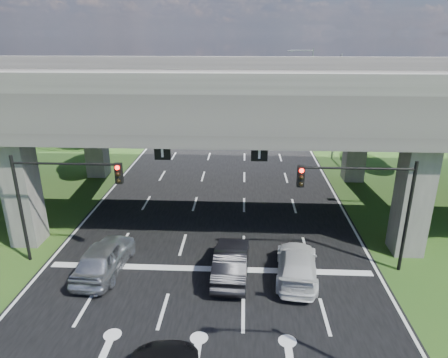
# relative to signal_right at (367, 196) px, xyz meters

# --- Properties ---
(ground) EXTENTS (160.00, 160.00, 0.00)m
(ground) POSITION_rel_signal_right_xyz_m (-7.82, -3.94, -4.19)
(ground) COLOR #224A17
(ground) RESTS_ON ground
(road) EXTENTS (18.00, 120.00, 0.03)m
(road) POSITION_rel_signal_right_xyz_m (-7.82, 6.06, -4.17)
(road) COLOR black
(road) RESTS_ON ground
(overpass) EXTENTS (80.00, 15.00, 10.00)m
(overpass) POSITION_rel_signal_right_xyz_m (-7.82, 8.06, 3.73)
(overpass) COLOR #32302D
(overpass) RESTS_ON ground
(warehouse) EXTENTS (20.00, 10.00, 4.00)m
(warehouse) POSITION_rel_signal_right_xyz_m (-33.82, 31.06, -2.19)
(warehouse) COLOR #9E9E99
(warehouse) RESTS_ON ground
(signal_right) EXTENTS (5.76, 0.54, 6.00)m
(signal_right) POSITION_rel_signal_right_xyz_m (0.00, 0.00, 0.00)
(signal_right) COLOR black
(signal_right) RESTS_ON ground
(signal_left) EXTENTS (5.76, 0.54, 6.00)m
(signal_left) POSITION_rel_signal_right_xyz_m (-15.65, 0.00, 0.00)
(signal_left) COLOR black
(signal_left) RESTS_ON ground
(streetlight_far) EXTENTS (3.38, 0.25, 10.00)m
(streetlight_far) POSITION_rel_signal_right_xyz_m (2.27, 20.06, 1.66)
(streetlight_far) COLOR gray
(streetlight_far) RESTS_ON ground
(streetlight_beyond) EXTENTS (3.38, 0.25, 10.00)m
(streetlight_beyond) POSITION_rel_signal_right_xyz_m (2.27, 36.06, 1.66)
(streetlight_beyond) COLOR gray
(streetlight_beyond) RESTS_ON ground
(tree_left_near) EXTENTS (4.50, 4.50, 7.80)m
(tree_left_near) POSITION_rel_signal_right_xyz_m (-21.78, 22.06, 0.63)
(tree_left_near) COLOR black
(tree_left_near) RESTS_ON ground
(tree_left_mid) EXTENTS (3.91, 3.90, 6.76)m
(tree_left_mid) POSITION_rel_signal_right_xyz_m (-24.78, 30.06, -0.01)
(tree_left_mid) COLOR black
(tree_left_mid) RESTS_ON ground
(tree_left_far) EXTENTS (4.80, 4.80, 8.32)m
(tree_left_far) POSITION_rel_signal_right_xyz_m (-20.78, 38.06, 0.95)
(tree_left_far) COLOR black
(tree_left_far) RESTS_ON ground
(tree_right_near) EXTENTS (4.20, 4.20, 7.28)m
(tree_right_near) POSITION_rel_signal_right_xyz_m (5.22, 24.06, 0.31)
(tree_right_near) COLOR black
(tree_right_near) RESTS_ON ground
(tree_right_mid) EXTENTS (3.91, 3.90, 6.76)m
(tree_right_mid) POSITION_rel_signal_right_xyz_m (8.22, 32.06, -0.01)
(tree_right_mid) COLOR black
(tree_right_mid) RESTS_ON ground
(tree_right_far) EXTENTS (4.50, 4.50, 7.80)m
(tree_right_far) POSITION_rel_signal_right_xyz_m (4.22, 40.06, 0.63)
(tree_right_far) COLOR black
(tree_right_far) RESTS_ON ground
(car_silver) EXTENTS (2.32, 5.09, 1.69)m
(car_silver) POSITION_rel_signal_right_xyz_m (-13.22, -0.94, -3.31)
(car_silver) COLOR #B5B8BE
(car_silver) RESTS_ON road
(car_dark) EXTENTS (1.84, 4.83, 1.57)m
(car_dark) POSITION_rel_signal_right_xyz_m (-6.67, -0.94, -3.37)
(car_dark) COLOR black
(car_dark) RESTS_ON road
(car_white) EXTENTS (2.54, 5.15, 1.44)m
(car_white) POSITION_rel_signal_right_xyz_m (-3.34, -0.94, -3.44)
(car_white) COLOR silver
(car_white) RESTS_ON road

